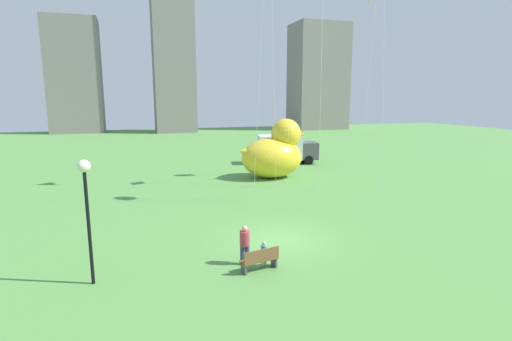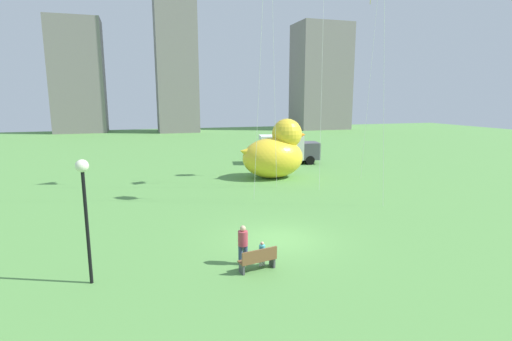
{
  "view_description": "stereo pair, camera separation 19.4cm",
  "coord_description": "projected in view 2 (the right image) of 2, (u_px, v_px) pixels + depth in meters",
  "views": [
    {
      "loc": [
        -6.32,
        -16.06,
        6.51
      ],
      "look_at": [
        0.57,
        5.4,
        2.29
      ],
      "focal_mm": 27.16,
      "sensor_mm": 36.0,
      "label": 1
    },
    {
      "loc": [
        -6.13,
        -16.12,
        6.51
      ],
      "look_at": [
        0.57,
        5.4,
        2.29
      ],
      "focal_mm": 27.16,
      "sensor_mm": 36.0,
      "label": 2
    }
  ],
  "objects": [
    {
      "name": "city_skyline",
      "position": [
        208.0,
        61.0,
        76.32
      ],
      "size": [
        58.21,
        13.47,
        38.36
      ],
      "color": "gray",
      "rests_on": "ground"
    },
    {
      "name": "giant_inflatable_duck",
      "position": [
        275.0,
        153.0,
        31.93
      ],
      "size": [
        5.87,
        3.77,
        4.87
      ],
      "color": "yellow",
      "rests_on": "ground"
    },
    {
      "name": "box_truck",
      "position": [
        287.0,
        149.0,
        39.04
      ],
      "size": [
        6.26,
        3.43,
        2.85
      ],
      "color": "white",
      "rests_on": "ground"
    },
    {
      "name": "person_child",
      "position": [
        262.0,
        252.0,
        15.19
      ],
      "size": [
        0.24,
        0.24,
        1.0
      ],
      "color": "silver",
      "rests_on": "ground"
    },
    {
      "name": "ground_plane",
      "position": [
        279.0,
        239.0,
        18.12
      ],
      "size": [
        140.0,
        140.0,
        0.0
      ],
      "primitive_type": "plane",
      "color": "#589346"
    },
    {
      "name": "lamppost",
      "position": [
        84.0,
        192.0,
        13.24
      ],
      "size": [
        0.44,
        0.44,
        4.48
      ],
      "color": "black",
      "rests_on": "ground"
    },
    {
      "name": "park_bench",
      "position": [
        258.0,
        259.0,
        14.76
      ],
      "size": [
        1.55,
        0.72,
        0.9
      ],
      "color": "brown",
      "rests_on": "ground"
    },
    {
      "name": "person_adult",
      "position": [
        243.0,
        243.0,
        15.26
      ],
      "size": [
        0.39,
        0.39,
        1.61
      ],
      "color": "#38476B",
      "rests_on": "ground"
    }
  ]
}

